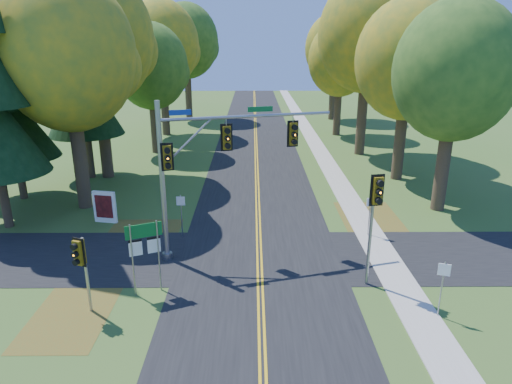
{
  "coord_description": "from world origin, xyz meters",
  "views": [
    {
      "loc": [
        -0.31,
        -18.6,
        10.32
      ],
      "look_at": [
        -0.16,
        2.65,
        3.2
      ],
      "focal_mm": 32.0,
      "sensor_mm": 36.0,
      "label": 1
    }
  ],
  "objects_px": {
    "traffic_mast": "(206,158)",
    "info_kiosk": "(105,207)",
    "route_sign_cluster": "(145,244)",
    "east_signal_pole": "(375,203)"
  },
  "relations": [
    {
      "from": "route_sign_cluster",
      "to": "east_signal_pole",
      "type": "bearing_deg",
      "value": -20.93
    },
    {
      "from": "traffic_mast",
      "to": "info_kiosk",
      "type": "distance_m",
      "value": 8.81
    },
    {
      "from": "traffic_mast",
      "to": "info_kiosk",
      "type": "bearing_deg",
      "value": 131.13
    },
    {
      "from": "east_signal_pole",
      "to": "info_kiosk",
      "type": "distance_m",
      "value": 16.01
    },
    {
      "from": "traffic_mast",
      "to": "info_kiosk",
      "type": "relative_size",
      "value": 4.32
    },
    {
      "from": "info_kiosk",
      "to": "route_sign_cluster",
      "type": "bearing_deg",
      "value": -50.46
    },
    {
      "from": "east_signal_pole",
      "to": "info_kiosk",
      "type": "xyz_separation_m",
      "value": [
        -13.8,
        7.56,
        -2.96
      ]
    },
    {
      "from": "east_signal_pole",
      "to": "info_kiosk",
      "type": "bearing_deg",
      "value": 141.32
    },
    {
      "from": "route_sign_cluster",
      "to": "info_kiosk",
      "type": "relative_size",
      "value": 1.7
    },
    {
      "from": "traffic_mast",
      "to": "route_sign_cluster",
      "type": "height_order",
      "value": "traffic_mast"
    }
  ]
}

